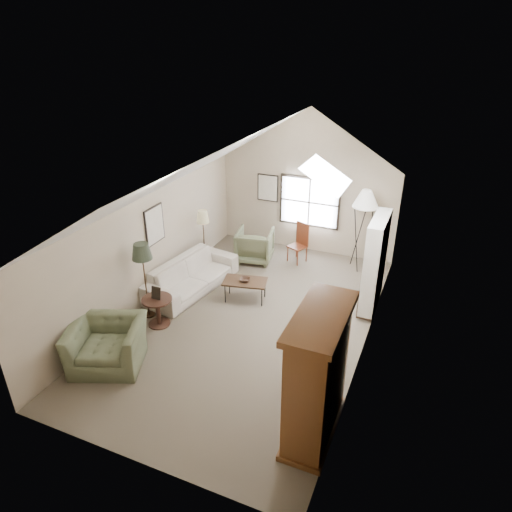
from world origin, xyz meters
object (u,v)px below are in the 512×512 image
at_px(coffee_table, 245,290).
at_px(armchair_far, 255,245).
at_px(armchair_near, 107,344).
at_px(side_chair, 298,243).
at_px(armoire, 317,376).
at_px(side_table, 158,312).
at_px(sofa, 192,275).

bearing_deg(coffee_table, armchair_far, 107.05).
height_order(armchair_near, coffee_table, armchair_near).
distance_m(armchair_far, side_chair, 1.17).
height_order(armoire, armchair_far, armoire).
xyz_separation_m(armoire, side_table, (-3.91, 1.51, -0.78)).
bearing_deg(side_chair, armchair_near, -85.88).
bearing_deg(armchair_far, sofa, 57.15).
height_order(armoire, side_chair, armoire).
xyz_separation_m(armoire, armchair_near, (-4.06, 0.05, -0.67)).
bearing_deg(armchair_near, sofa, 67.13).
bearing_deg(armchair_near, armchair_far, 58.63).
height_order(armoire, sofa, armoire).
relative_size(coffee_table, side_chair, 0.92).
bearing_deg(sofa, armchair_near, -172.05).
xyz_separation_m(armchair_far, coffee_table, (0.61, -2.00, -0.19)).
bearing_deg(side_chair, side_table, -90.40).
bearing_deg(coffee_table, sofa, -178.34).
distance_m(armchair_far, coffee_table, 2.10).
xyz_separation_m(sofa, coffee_table, (1.41, 0.04, -0.12)).
distance_m(side_table, side_chair, 4.41).
height_order(side_table, side_chair, side_chair).
xyz_separation_m(sofa, armchair_far, (0.80, 2.04, 0.06)).
relative_size(armoire, armchair_near, 1.65).
bearing_deg(side_chair, sofa, -104.42).
bearing_deg(armoire, side_chair, 110.92).
bearing_deg(side_table, armoire, -21.06).
height_order(armchair_far, side_chair, side_chair).
xyz_separation_m(armchair_far, side_table, (-0.70, -3.64, -0.12)).
relative_size(armoire, coffee_table, 2.19).
xyz_separation_m(armchair_far, side_chair, (1.10, 0.38, 0.10)).
bearing_deg(side_table, armchair_far, 79.19).
bearing_deg(armchair_near, side_chair, 48.44).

